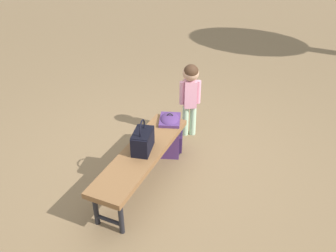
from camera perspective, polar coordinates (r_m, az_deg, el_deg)
ground_plane at (r=4.50m, az=-0.74°, el=-5.54°), size 40.00×40.00×0.00m
park_bench at (r=3.94m, az=-4.13°, el=-4.69°), size 1.65×0.81×0.45m
handbag at (r=3.86m, az=-3.96°, el=-2.21°), size 0.33×0.20×0.37m
child_standing at (r=4.67m, az=3.49°, el=5.73°), size 0.21×0.27×1.02m
backpack_large at (r=4.51m, az=0.31°, el=-1.11°), size 0.35×0.31×0.56m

